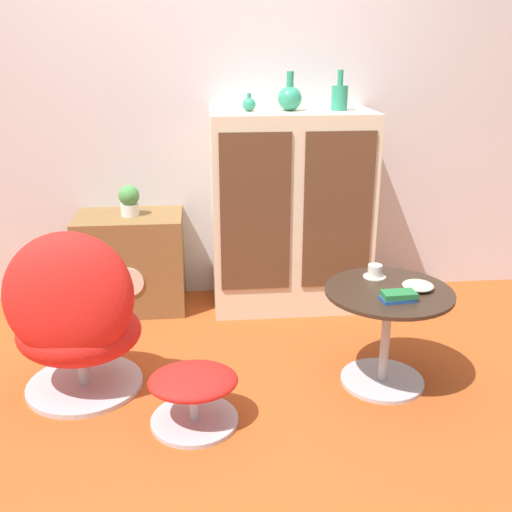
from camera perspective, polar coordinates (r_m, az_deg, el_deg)
ground_plane at (r=2.85m, az=-3.72°, el=-14.01°), size 12.00×12.00×0.00m
wall_back at (r=3.77m, az=-4.91°, el=15.40°), size 6.40×0.06×2.60m
sideboard at (r=3.66m, az=3.32°, el=4.23°), size 0.95×0.48×1.21m
tv_console at (r=3.77m, az=-11.75°, el=-0.56°), size 0.64×0.43×0.60m
egg_chair at (r=2.87m, az=-16.91°, el=-5.65°), size 0.61×0.58×0.83m
ottoman at (r=2.66m, az=-5.98°, el=-12.52°), size 0.39×0.39×0.25m
coffee_table at (r=2.93m, az=12.32°, el=-6.33°), size 0.60×0.60×0.49m
vase_leftmost at (r=3.52m, az=-0.67°, el=14.26°), size 0.08×0.08×0.10m
vase_inner_left at (r=3.54m, az=3.24°, el=14.83°), size 0.14×0.14×0.22m
vase_inner_right at (r=3.60m, az=7.96°, el=14.81°), size 0.09×0.09×0.23m
potted_plant at (r=3.65m, az=-11.98°, el=5.26°), size 0.12×0.12×0.18m
teacup at (r=2.98m, az=11.25°, el=-1.52°), size 0.11×0.11×0.06m
book_stack at (r=2.75m, az=13.41°, el=-3.74°), size 0.16×0.10×0.04m
bowl at (r=2.89m, az=15.17°, el=-2.74°), size 0.15×0.15×0.04m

